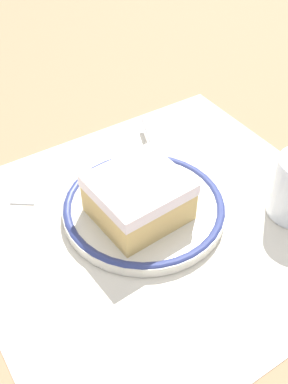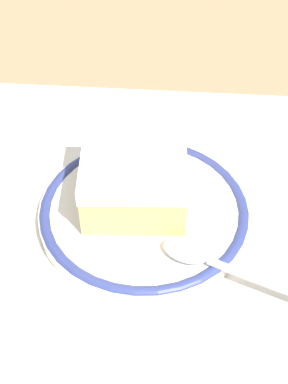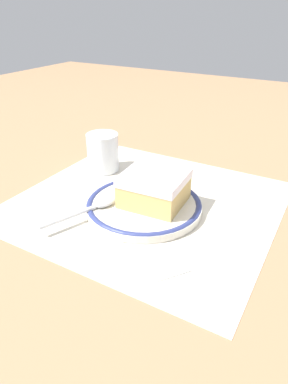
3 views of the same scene
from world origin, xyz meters
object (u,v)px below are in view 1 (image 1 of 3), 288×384
plate (144,207)px  spoon (158,158)px  sugar_packet (27,188)px  cake_slice (139,197)px

plate → spoon: size_ratio=1.48×
spoon → sugar_packet: 0.17m
cake_slice → plate: bearing=-143.9°
cake_slice → sugar_packet: cake_slice is taller
plate → cake_slice: size_ratio=1.85×
plate → spoon: (-0.06, -0.06, 0.01)m
cake_slice → spoon: 0.10m
plate → cake_slice: 0.04m
cake_slice → sugar_packet: (0.09, -0.12, -0.04)m
plate → cake_slice: cake_slice is taller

